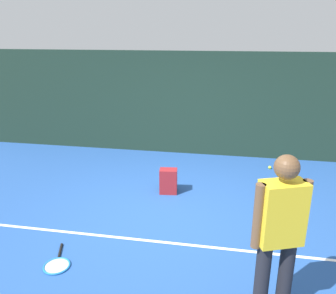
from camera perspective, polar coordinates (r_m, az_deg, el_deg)
The scene contains 7 objects.
ground_plane at distance 5.30m, azimuth -0.79°, elevation -11.69°, with size 12.00×12.00×0.00m, color #234C93.
back_fence at distance 7.69m, azimuth 3.48°, elevation 7.19°, with size 10.00×0.10×2.30m, color #192D23.
court_line at distance 4.77m, azimuth -2.31°, elevation -15.48°, with size 9.00×0.05×0.00m, color white.
tennis_player at distance 3.33m, azimuth 18.12°, elevation -13.22°, with size 0.50×0.35×1.70m.
tennis_racket at distance 4.56m, azimuth -18.07°, elevation -18.17°, with size 0.41×0.64×0.03m.
backpack at distance 5.97m, azimuth 0.07°, elevation -5.75°, with size 0.32×0.31×0.44m.
tennis_ball_near_player at distance 7.34m, azimuth 16.67°, elevation -3.28°, with size 0.07×0.07×0.07m, color #CCE033.
Camera 1 is at (0.88, -4.48, 2.68)m, focal length 36.41 mm.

